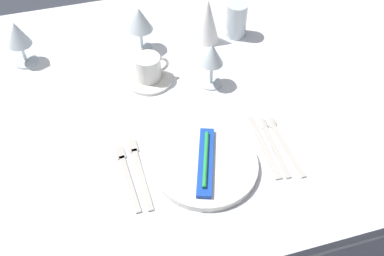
{
  "coord_description": "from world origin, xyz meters",
  "views": [
    {
      "loc": [
        -0.24,
        -0.94,
        1.65
      ],
      "look_at": [
        -0.02,
        -0.16,
        0.76
      ],
      "focal_mm": 43.06,
      "sensor_mm": 36.0,
      "label": 1
    }
  ],
  "objects": [
    {
      "name": "saucer_left",
      "position": [
        -0.08,
        0.08,
        0.74
      ],
      "size": [
        0.14,
        0.14,
        0.01
      ],
      "primitive_type": "cylinder",
      "color": "white",
      "rests_on": "dining_table"
    },
    {
      "name": "dining_table",
      "position": [
        0.0,
        0.0,
        0.66
      ],
      "size": [
        1.8,
        1.11,
        0.74
      ],
      "color": "white",
      "rests_on": "ground"
    },
    {
      "name": "fork_inner",
      "position": [
        -0.21,
        -0.25,
        0.74
      ],
      "size": [
        0.03,
        0.21,
        0.0
      ],
      "color": "beige",
      "rests_on": "dining_table"
    },
    {
      "name": "wine_glass_right",
      "position": [
        -0.07,
        0.23,
        0.85
      ],
      "size": [
        0.08,
        0.08,
        0.15
      ],
      "color": "silver",
      "rests_on": "dining_table"
    },
    {
      "name": "wine_glass_left",
      "position": [
        0.09,
        0.02,
        0.84
      ],
      "size": [
        0.07,
        0.07,
        0.14
      ],
      "color": "silver",
      "rests_on": "dining_table"
    },
    {
      "name": "spoon_soup",
      "position": [
        0.17,
        -0.24,
        0.74
      ],
      "size": [
        0.03,
        0.21,
        0.01
      ],
      "color": "beige",
      "rests_on": "dining_table"
    },
    {
      "name": "dinner_plate",
      "position": [
        -0.02,
        -0.28,
        0.75
      ],
      "size": [
        0.26,
        0.26,
        0.02
      ],
      "primitive_type": "cylinder",
      "color": "white",
      "rests_on": "dining_table"
    },
    {
      "name": "spoon_dessert",
      "position": [
        0.2,
        -0.24,
        0.74
      ],
      "size": [
        0.03,
        0.21,
        0.01
      ],
      "color": "beige",
      "rests_on": "dining_table"
    },
    {
      "name": "toothbrush_package",
      "position": [
        -0.02,
        -0.28,
        0.77
      ],
      "size": [
        0.1,
        0.21,
        0.02
      ],
      "color": "blue",
      "rests_on": "dinner_plate"
    },
    {
      "name": "drink_tumbler",
      "position": [
        0.24,
        0.22,
        0.79
      ],
      "size": [
        0.07,
        0.07,
        0.11
      ],
      "color": "silver",
      "rests_on": "dining_table"
    },
    {
      "name": "dinner_knife",
      "position": [
        0.15,
        -0.26,
        0.74
      ],
      "size": [
        0.02,
        0.22,
        0.0
      ],
      "color": "beige",
      "rests_on": "dining_table"
    },
    {
      "name": "coffee_cup_left",
      "position": [
        -0.08,
        0.08,
        0.79
      ],
      "size": [
        0.1,
        0.07,
        0.07
      ],
      "color": "white",
      "rests_on": "saucer_left"
    },
    {
      "name": "napkin_folded",
      "position": [
        0.14,
        0.22,
        0.82
      ],
      "size": [
        0.08,
        0.08,
        0.15
      ],
      "primitive_type": "cone",
      "color": "white",
      "rests_on": "dining_table"
    },
    {
      "name": "ground_plane",
      "position": [
        0.0,
        0.0,
        0.0
      ],
      "size": [
        6.0,
        6.0,
        0.0
      ],
      "primitive_type": "plane",
      "color": "#383D47"
    },
    {
      "name": "fork_outer",
      "position": [
        -0.18,
        -0.24,
        0.74
      ],
      "size": [
        0.02,
        0.22,
        0.0
      ],
      "color": "beige",
      "rests_on": "dining_table"
    },
    {
      "name": "wine_glass_centre",
      "position": [
        -0.43,
        0.27,
        0.84
      ],
      "size": [
        0.07,
        0.07,
        0.14
      ],
      "color": "silver",
      "rests_on": "dining_table"
    }
  ]
}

